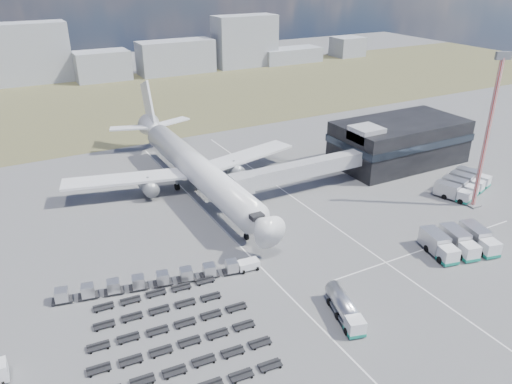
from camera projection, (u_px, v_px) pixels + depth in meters
name	position (u px, v px, depth m)	size (l,w,h in m)	color
ground	(273.00, 265.00, 78.16)	(420.00, 420.00, 0.00)	#565659
grass_strip	(106.00, 104.00, 165.83)	(420.00, 90.00, 0.01)	brown
lane_markings	(314.00, 241.00, 84.78)	(47.12, 110.00, 0.01)	silver
terminal	(399.00, 141.00, 115.75)	(30.40, 16.40, 11.00)	black
jet_bridge	(290.00, 172.00, 99.20)	(30.30, 3.80, 7.05)	#939399
airliner	(193.00, 166.00, 101.74)	(51.59, 64.53, 17.62)	silver
fuel_tanker	(345.00, 308.00, 65.99)	(4.64, 9.38, 2.94)	silver
pushback_tug	(248.00, 265.00, 76.70)	(3.31, 1.86, 1.49)	silver
catering_truck	(212.00, 177.00, 106.19)	(3.63, 6.72, 2.93)	silver
service_trucks_near	(459.00, 242.00, 81.16)	(11.81, 9.92, 3.14)	silver
service_trucks_far	(463.00, 184.00, 102.56)	(14.32, 10.72, 2.83)	silver
uld_row	(151.00, 280.00, 72.41)	(27.05, 7.03, 1.84)	black
baggage_dollies	(172.00, 338.00, 62.44)	(22.85, 21.97, 0.66)	black
floodlight_mast	(487.00, 134.00, 90.78)	(2.78, 2.26, 29.29)	red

